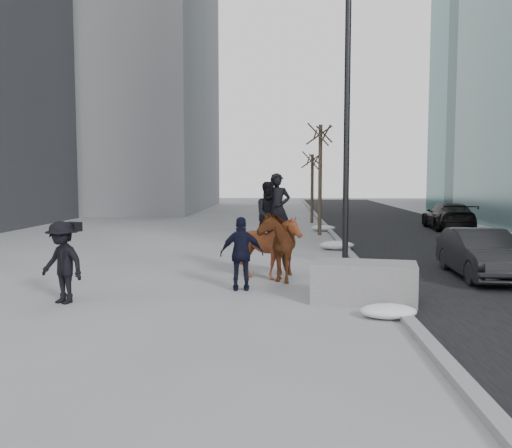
{
  "coord_description": "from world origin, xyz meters",
  "views": [
    {
      "loc": [
        0.69,
        -12.5,
        2.67
      ],
      "look_at": [
        0.0,
        1.2,
        1.5
      ],
      "focal_mm": 38.0,
      "sensor_mm": 36.0,
      "label": 1
    }
  ],
  "objects_px": {
    "car_near": "(481,254)",
    "mounted_right": "(270,240)",
    "planter": "(364,282)",
    "mounted_left": "(277,240)"
  },
  "relations": [
    {
      "from": "car_near",
      "to": "mounted_left",
      "type": "relative_size",
      "value": 1.41
    },
    {
      "from": "planter",
      "to": "car_near",
      "type": "xyz_separation_m",
      "value": [
        3.55,
        3.08,
        0.22
      ]
    },
    {
      "from": "car_near",
      "to": "mounted_right",
      "type": "bearing_deg",
      "value": -174.44
    },
    {
      "from": "planter",
      "to": "mounted_left",
      "type": "distance_m",
      "value": 3.36
    },
    {
      "from": "car_near",
      "to": "mounted_left",
      "type": "distance_m",
      "value": 5.48
    },
    {
      "from": "planter",
      "to": "mounted_left",
      "type": "bearing_deg",
      "value": 125.09
    },
    {
      "from": "mounted_left",
      "to": "mounted_right",
      "type": "relative_size",
      "value": 1.09
    },
    {
      "from": "planter",
      "to": "car_near",
      "type": "bearing_deg",
      "value": 40.91
    },
    {
      "from": "planter",
      "to": "mounted_right",
      "type": "height_order",
      "value": "mounted_right"
    },
    {
      "from": "planter",
      "to": "mounted_left",
      "type": "xyz_separation_m",
      "value": [
        -1.9,
        2.71,
        0.6
      ]
    }
  ]
}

